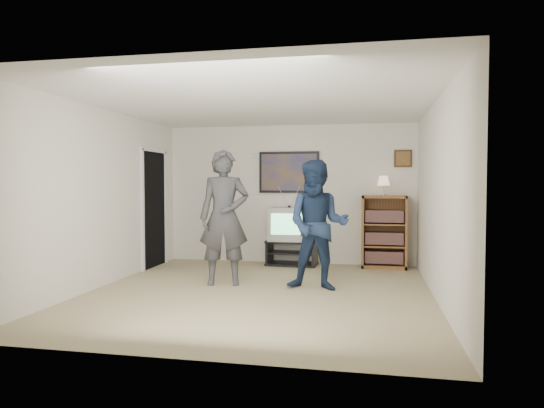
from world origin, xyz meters
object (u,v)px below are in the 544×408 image
(crt_television, at_px, (289,224))
(person_short, at_px, (318,225))
(person_tall, at_px, (224,217))
(media_stand, at_px, (292,253))
(bookshelf, at_px, (384,232))

(crt_television, bearing_deg, person_short, -70.93)
(crt_television, height_order, person_short, person_short)
(person_tall, relative_size, person_short, 1.09)
(media_stand, relative_size, person_short, 0.51)
(media_stand, relative_size, crt_television, 1.31)
(bookshelf, distance_m, person_tall, 2.96)
(bookshelf, relative_size, person_short, 0.70)
(crt_television, relative_size, bookshelf, 0.56)
(media_stand, height_order, person_tall, person_tall)
(media_stand, bearing_deg, person_short, -68.07)
(crt_television, distance_m, person_tall, 1.93)
(bookshelf, bearing_deg, crt_television, -178.25)
(bookshelf, bearing_deg, media_stand, -178.20)
(bookshelf, distance_m, person_short, 2.17)
(media_stand, bearing_deg, person_tall, -108.32)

